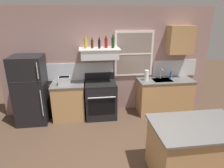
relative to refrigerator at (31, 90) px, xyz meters
name	(u,v)px	position (x,y,z in m)	size (l,w,h in m)	color
ground_plane	(124,167)	(1.90, -1.84, -0.81)	(16.00, 16.00, 0.00)	#4C3828
back_wall	(110,62)	(1.93, 0.39, 0.54)	(5.40, 0.11, 2.70)	gray
refrigerator	(31,90)	(0.00, 0.00, 0.00)	(0.70, 0.72, 1.63)	black
counter_left_of_stove	(69,101)	(0.85, 0.06, -0.36)	(0.79, 0.63, 0.91)	tan
toaster	(64,81)	(0.79, 0.02, 0.20)	(0.30, 0.20, 0.19)	silver
stove_range	(101,99)	(1.65, 0.02, -0.35)	(0.76, 0.69, 1.09)	black
range_hood_shelf	(100,53)	(1.65, 0.12, 0.81)	(0.96, 0.52, 0.24)	silver
bottle_champagne_gold_foil	(86,43)	(1.33, 0.14, 1.05)	(0.08, 0.08, 0.29)	#B29333
bottle_brown_stout	(92,44)	(1.48, 0.14, 1.03)	(0.06, 0.06, 0.24)	#381E0F
bottle_balsamic_dark	(99,44)	(1.65, 0.08, 1.04)	(0.06, 0.06, 0.26)	black
bottle_red_label_wine	(106,43)	(1.81, 0.13, 1.05)	(0.07, 0.07, 0.28)	maroon
bottle_dark_green_wine	(113,42)	(1.97, 0.09, 1.06)	(0.07, 0.07, 0.31)	#143819
counter_right_with_sink	(164,96)	(3.35, 0.06, -0.36)	(1.43, 0.63, 0.91)	tan
sink_faucet	(161,72)	(3.25, 0.16, 0.27)	(0.03, 0.17, 0.28)	silver
paper_towel_roll	(147,75)	(2.83, 0.06, 0.23)	(0.11, 0.11, 0.27)	white
dish_soap_bottle	(171,75)	(3.53, 0.16, 0.19)	(0.06, 0.06, 0.18)	blue
kitchen_island	(195,150)	(2.97, -2.12, -0.36)	(1.40, 0.90, 0.91)	tan
upper_cabinet_right	(180,40)	(3.70, 0.20, 1.09)	(0.64, 0.32, 0.70)	tan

